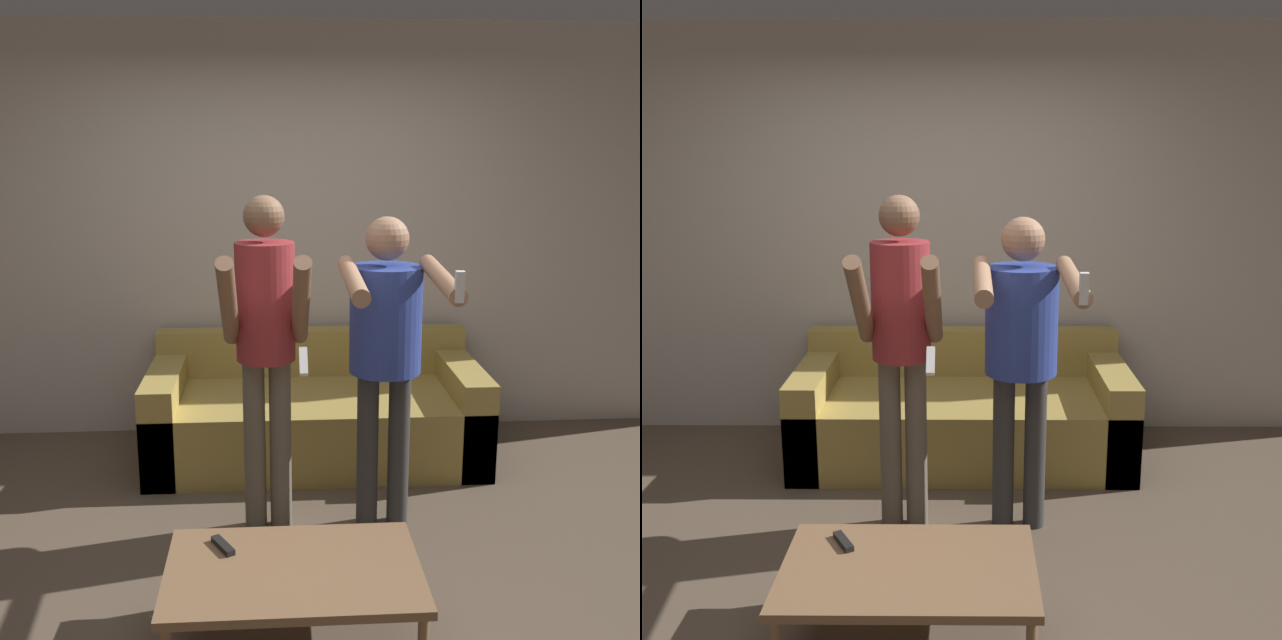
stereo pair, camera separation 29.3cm
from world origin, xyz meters
The scene contains 7 objects.
ground_plane centered at (0.00, 0.00, 0.00)m, with size 14.00×14.00×0.00m, color brown.
wall_back centered at (0.00, 1.93, 1.35)m, with size 6.40×0.06×2.70m.
couch centered at (0.21, 1.42, 0.26)m, with size 2.05×0.95×0.74m.
person_standing_left centered at (-0.08, 0.48, 1.05)m, with size 0.41×0.64×1.70m.
person_standing_right centered at (0.51, 0.48, 1.02)m, with size 0.48×0.83×1.60m.
coffee_table centered at (0.02, -0.46, 0.32)m, with size 0.99×0.64×0.35m.
remote_on_table centered at (-0.26, -0.30, 0.36)m, with size 0.11×0.15×0.02m.
Camera 1 is at (-0.05, -3.05, 1.94)m, focal length 42.00 mm.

